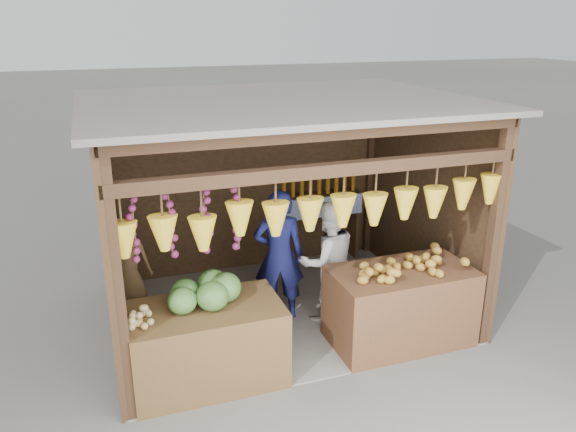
% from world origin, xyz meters
% --- Properties ---
extents(ground, '(80.00, 80.00, 0.00)m').
position_xyz_m(ground, '(0.00, 0.00, 0.00)').
color(ground, '#514F49').
rests_on(ground, ground).
extents(stall_structure, '(4.30, 3.30, 2.66)m').
position_xyz_m(stall_structure, '(-0.03, -0.04, 1.67)').
color(stall_structure, slate).
rests_on(stall_structure, ground).
extents(back_shelf, '(1.25, 0.32, 1.32)m').
position_xyz_m(back_shelf, '(1.05, 1.28, 0.87)').
color(back_shelf, '#382314').
rests_on(back_shelf, ground).
extents(counter_left, '(1.51, 0.85, 0.82)m').
position_xyz_m(counter_left, '(-1.14, -1.09, 0.41)').
color(counter_left, '#53391B').
rests_on(counter_left, ground).
extents(counter_right, '(1.57, 0.85, 0.88)m').
position_xyz_m(counter_right, '(1.07, -1.08, 0.44)').
color(counter_right, '#492A18').
rests_on(counter_right, ground).
extents(stool, '(0.34, 0.34, 0.32)m').
position_xyz_m(stool, '(-1.77, 0.23, 0.16)').
color(stool, black).
rests_on(stool, ground).
extents(man_standing, '(0.68, 0.54, 1.65)m').
position_xyz_m(man_standing, '(-0.05, -0.11, 0.82)').
color(man_standing, '#161953').
rests_on(man_standing, ground).
extents(woman_standing, '(0.75, 0.58, 1.52)m').
position_xyz_m(woman_standing, '(0.49, -0.34, 0.76)').
color(woman_standing, silver).
rests_on(woman_standing, ground).
extents(vendor_seated, '(0.60, 0.49, 1.07)m').
position_xyz_m(vendor_seated, '(-1.77, 0.23, 0.85)').
color(vendor_seated, brown).
rests_on(vendor_seated, stool).
extents(melon_pile, '(1.00, 0.50, 0.32)m').
position_xyz_m(melon_pile, '(-1.15, -1.03, 0.98)').
color(melon_pile, '#1D4C14').
rests_on(melon_pile, counter_left).
extents(tanfruit_pile, '(0.34, 0.40, 0.13)m').
position_xyz_m(tanfruit_pile, '(-1.78, -1.18, 0.89)').
color(tanfruit_pile, tan).
rests_on(tanfruit_pile, counter_left).
extents(mango_pile, '(1.40, 0.64, 0.22)m').
position_xyz_m(mango_pile, '(1.08, -1.13, 0.99)').
color(mango_pile, '#C4571A').
rests_on(mango_pile, counter_right).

